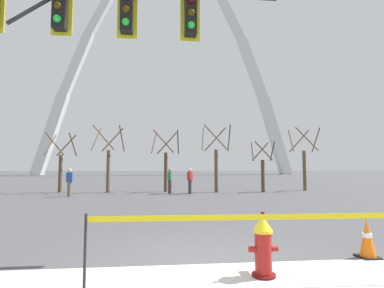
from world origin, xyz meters
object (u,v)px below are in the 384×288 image
at_px(monument_arch, 167,71).
at_px(fire_hydrant, 263,246).
at_px(pedestrian_standing_center, 70,182).
at_px(pedestrian_walking_right, 190,181).
at_px(traffic_cone_by_hydrant, 367,238).
at_px(traffic_signal_gantry, 38,38).
at_px(pedestrian_walking_left, 170,181).

bearing_deg(monument_arch, fire_hydrant, -89.24).
bearing_deg(pedestrian_standing_center, monument_arch, 82.43).
xyz_separation_m(monument_arch, pedestrian_walking_right, (0.93, -44.65, -21.88)).
xyz_separation_m(monument_arch, pedestrian_standing_center, (-6.09, -45.80, -21.88)).
xyz_separation_m(traffic_cone_by_hydrant, traffic_signal_gantry, (-6.47, 0.97, 4.05)).
relative_size(fire_hydrant, monument_arch, 0.02).
height_order(traffic_signal_gantry, pedestrian_walking_left, traffic_signal_gantry).
height_order(traffic_signal_gantry, pedestrian_standing_center, traffic_signal_gantry).
bearing_deg(monument_arch, pedestrian_walking_left, -90.44).
xyz_separation_m(traffic_signal_gantry, pedestrian_standing_center, (-2.67, 11.21, -3.59)).
distance_m(pedestrian_standing_center, pedestrian_walking_right, 7.11).
xyz_separation_m(traffic_signal_gantry, pedestrian_walking_right, (4.34, 12.36, -3.59)).
height_order(traffic_cone_by_hydrant, pedestrian_walking_left, pedestrian_walking_left).
bearing_deg(pedestrian_walking_right, fire_hydrant, -90.61).
xyz_separation_m(fire_hydrant, pedestrian_walking_left, (-1.12, 14.13, 0.35)).
bearing_deg(pedestrian_walking_right, pedestrian_standing_center, -170.67).
height_order(traffic_cone_by_hydrant, traffic_signal_gantry, traffic_signal_gantry).
height_order(monument_arch, pedestrian_walking_left, monument_arch).
bearing_deg(traffic_signal_gantry, traffic_cone_by_hydrant, -8.54).
bearing_deg(pedestrian_walking_left, pedestrian_walking_right, -3.29).
relative_size(fire_hydrant, pedestrian_standing_center, 0.62).
xyz_separation_m(fire_hydrant, traffic_cone_by_hydrant, (2.27, 0.73, -0.11)).
relative_size(pedestrian_walking_left, pedestrian_walking_right, 1.00).
relative_size(monument_arch, pedestrian_walking_left, 34.75).
distance_m(traffic_cone_by_hydrant, pedestrian_walking_right, 13.51).
xyz_separation_m(pedestrian_walking_left, pedestrian_standing_center, (-5.75, -1.23, 0.00)).
bearing_deg(pedestrian_standing_center, fire_hydrant, -61.98).
bearing_deg(traffic_cone_by_hydrant, pedestrian_standing_center, 126.89).
height_order(traffic_cone_by_hydrant, pedestrian_walking_right, pedestrian_walking_right).
relative_size(monument_arch, pedestrian_standing_center, 34.75).
distance_m(fire_hydrant, pedestrian_standing_center, 14.63).
bearing_deg(fire_hydrant, monument_arch, 90.76).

